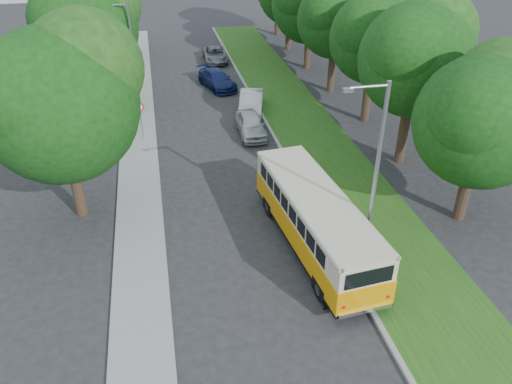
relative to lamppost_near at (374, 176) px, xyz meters
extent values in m
plane|color=#272729|center=(-4.21, 2.50, -4.37)|extent=(120.00, 120.00, 0.00)
cube|color=gray|center=(-0.61, 7.50, -4.29)|extent=(0.20, 70.00, 0.15)
cube|color=#255015|center=(1.74, 7.50, -4.30)|extent=(4.50, 70.00, 0.13)
cube|color=gray|center=(-9.01, 7.50, -4.31)|extent=(2.20, 70.00, 0.12)
cylinder|color=#332319|center=(5.95, 2.50, -2.70)|extent=(0.56, 0.56, 3.35)
sphere|color=#113E0E|center=(5.95, 2.50, 0.58)|extent=(5.85, 5.85, 5.85)
sphere|color=#113E0E|center=(6.97, 3.08, 1.75)|extent=(4.38, 4.38, 4.38)
sphere|color=#113E0E|center=(5.07, 1.77, 1.32)|extent=(4.09, 4.09, 4.09)
cylinder|color=#332319|center=(5.75, 8.50, -2.24)|extent=(0.56, 0.56, 4.26)
sphere|color=#113E0E|center=(5.75, 8.50, 1.54)|extent=(5.98, 5.98, 5.98)
sphere|color=#113E0E|center=(6.80, 9.10, 2.73)|extent=(4.49, 4.49, 4.49)
sphere|color=#113E0E|center=(4.86, 7.75, 2.29)|extent=(4.19, 4.19, 4.19)
cylinder|color=#332319|center=(6.08, 14.50, -2.39)|extent=(0.56, 0.56, 3.95)
sphere|color=#113E0E|center=(6.08, 14.50, 1.13)|extent=(5.61, 5.61, 5.61)
sphere|color=#113E0E|center=(7.06, 15.06, 2.25)|extent=(4.21, 4.21, 4.21)
sphere|color=#113E0E|center=(5.24, 13.80, 1.83)|extent=(3.92, 3.92, 3.92)
cylinder|color=#332319|center=(5.69, 20.50, -2.44)|extent=(0.56, 0.56, 3.86)
sphere|color=#113E0E|center=(5.69, 20.50, 1.05)|extent=(5.64, 5.64, 5.64)
sphere|color=#113E0E|center=(6.68, 21.06, 2.17)|extent=(4.23, 4.23, 4.23)
sphere|color=#113E0E|center=(4.85, 19.80, 1.75)|extent=(3.95, 3.95, 3.95)
cylinder|color=#332319|center=(5.59, 26.50, -2.58)|extent=(0.56, 0.56, 3.58)
sphere|color=#113E0E|center=(5.59, 26.50, 0.96)|extent=(6.36, 6.36, 6.36)
cylinder|color=#332319|center=(5.46, 32.50, -2.53)|extent=(0.56, 0.56, 3.68)
cylinder|color=#332319|center=(5.84, 38.50, -2.34)|extent=(0.56, 0.56, 4.05)
cylinder|color=#332319|center=(-11.71, 6.50, -2.53)|extent=(0.56, 0.56, 3.68)
sphere|color=#113E0E|center=(-11.71, 6.50, 1.18)|extent=(6.80, 6.80, 6.80)
sphere|color=#113E0E|center=(-10.52, 7.18, 2.54)|extent=(5.10, 5.10, 5.10)
sphere|color=#113E0E|center=(-12.73, 5.65, 2.03)|extent=(4.76, 4.76, 4.76)
cylinder|color=#332319|center=(-11.71, 20.50, -2.53)|extent=(0.56, 0.56, 3.68)
sphere|color=#113E0E|center=(-11.71, 20.50, 1.18)|extent=(6.80, 6.80, 6.80)
sphere|color=#113E0E|center=(-10.52, 21.18, 2.54)|extent=(5.10, 5.10, 5.10)
sphere|color=#113E0E|center=(-12.73, 19.65, 2.03)|extent=(4.76, 4.76, 4.76)
cylinder|color=#332319|center=(-11.71, 32.50, -2.53)|extent=(0.56, 0.56, 3.68)
cylinder|color=gray|center=(0.09, 0.00, -0.37)|extent=(0.16, 0.16, 8.00)
cylinder|color=gray|center=(-0.61, 0.00, 3.48)|extent=(1.40, 0.10, 0.10)
cube|color=gray|center=(-1.36, 0.00, 3.41)|extent=(0.35, 0.16, 0.14)
cylinder|color=gray|center=(-8.81, 18.50, -0.62)|extent=(0.16, 0.16, 7.50)
cylinder|color=gray|center=(-9.51, 18.50, 2.98)|extent=(1.40, 0.10, 0.10)
cube|color=gray|center=(-10.26, 18.50, 2.91)|extent=(0.35, 0.16, 0.14)
cylinder|color=gray|center=(-8.71, 14.50, -3.12)|extent=(0.06, 0.06, 2.50)
cone|color=red|center=(-8.71, 14.46, -2.22)|extent=(0.56, 0.02, 0.56)
cone|color=white|center=(-8.71, 14.44, -2.22)|extent=(0.40, 0.02, 0.40)
imported|color=#B1B1B6|center=(-1.94, 13.80, -3.68)|extent=(1.71, 4.08, 1.38)
imported|color=silver|center=(-1.21, 17.37, -3.64)|extent=(2.57, 4.68, 1.46)
imported|color=#121E51|center=(-2.82, 23.03, -3.71)|extent=(3.06, 4.89, 1.32)
imported|color=slate|center=(-2.04, 30.02, -3.75)|extent=(2.20, 4.50, 1.23)
camera|label=1|loc=(-7.56, -14.91, 9.11)|focal=35.00mm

